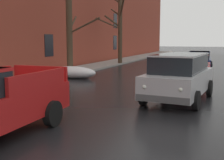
# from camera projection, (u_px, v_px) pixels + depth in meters

# --- Properties ---
(left_sidewalk_slab) EXTENTS (2.66, 80.00, 0.13)m
(left_sidewalk_slab) POSITION_uv_depth(u_px,v_px,m) (56.00, 74.00, 19.63)
(left_sidewalk_slab) COLOR gray
(left_sidewalk_slab) RESTS_ON ground
(snow_bank_near_corner_left) EXTENTS (3.14, 1.18, 0.73)m
(snow_bank_near_corner_left) POSITION_uv_depth(u_px,v_px,m) (72.00, 72.00, 18.15)
(snow_bank_near_corner_left) COLOR white
(snow_bank_near_corner_left) RESTS_ON ground
(snow_bank_mid_block_left) EXTENTS (1.85, 1.08, 0.58)m
(snow_bank_mid_block_left) POSITION_uv_depth(u_px,v_px,m) (77.00, 72.00, 19.11)
(snow_bank_mid_block_left) COLOR white
(snow_bank_mid_block_left) RESTS_ON ground
(bare_tree_mid_block) EXTENTS (3.31, 1.95, 6.75)m
(bare_tree_mid_block) POSITION_uv_depth(u_px,v_px,m) (70.00, 26.00, 18.83)
(bare_tree_mid_block) COLOR #423323
(bare_tree_mid_block) RESTS_ON ground
(bare_tree_far_down_block) EXTENTS (3.27, 2.90, 7.07)m
(bare_tree_far_down_block) POSITION_uv_depth(u_px,v_px,m) (119.00, 27.00, 27.72)
(bare_tree_far_down_block) COLOR #423323
(bare_tree_far_down_block) RESTS_ON ground
(suv_silver_parked_kerbside_close) EXTENTS (2.38, 4.78, 1.82)m
(suv_silver_parked_kerbside_close) POSITION_uv_depth(u_px,v_px,m) (180.00, 75.00, 11.49)
(suv_silver_parked_kerbside_close) COLOR #B7B7BC
(suv_silver_parked_kerbside_close) RESTS_ON ground
(sedan_red_parked_kerbside_mid) EXTENTS (2.06, 3.95, 1.42)m
(sedan_red_parked_kerbside_mid) POSITION_uv_depth(u_px,v_px,m) (194.00, 67.00, 17.67)
(sedan_red_parked_kerbside_mid) COLOR red
(sedan_red_parked_kerbside_mid) RESTS_ON ground
(sedan_darkblue_parked_far_down_block) EXTENTS (2.14, 4.52, 1.42)m
(sedan_darkblue_parked_far_down_block) POSITION_uv_depth(u_px,v_px,m) (199.00, 60.00, 23.26)
(sedan_darkblue_parked_far_down_block) COLOR navy
(sedan_darkblue_parked_far_down_block) RESTS_ON ground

